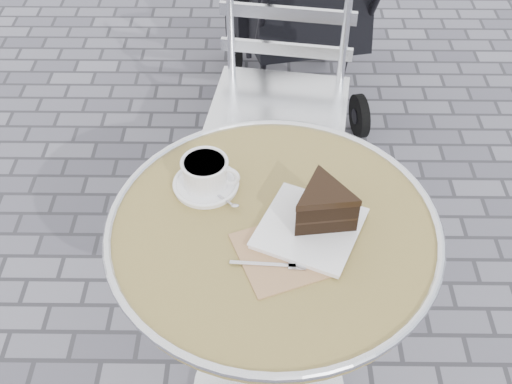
{
  "coord_description": "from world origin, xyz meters",
  "views": [
    {
      "loc": [
        -0.03,
        -0.91,
        1.74
      ],
      "look_at": [
        -0.04,
        0.06,
        0.78
      ],
      "focal_mm": 45.0,
      "sensor_mm": 36.0,
      "label": 1
    }
  ],
  "objects_px": {
    "cafe_table": "(272,275)",
    "bistro_chair": "(283,69)",
    "cappuccino_set": "(206,176)",
    "cake_plate_set": "(320,211)"
  },
  "relations": [
    {
      "from": "cake_plate_set",
      "to": "cafe_table",
      "type": "bearing_deg",
      "value": -156.71
    },
    {
      "from": "cafe_table",
      "to": "bistro_chair",
      "type": "height_order",
      "value": "bistro_chair"
    },
    {
      "from": "cappuccino_set",
      "to": "cake_plate_set",
      "type": "xyz_separation_m",
      "value": [
        0.24,
        -0.12,
        0.02
      ]
    },
    {
      "from": "cafe_table",
      "to": "cappuccino_set",
      "type": "height_order",
      "value": "cappuccino_set"
    },
    {
      "from": "cafe_table",
      "to": "bistro_chair",
      "type": "xyz_separation_m",
      "value": [
        0.04,
        0.8,
        0.02
      ]
    },
    {
      "from": "bistro_chair",
      "to": "cappuccino_set",
      "type": "bearing_deg",
      "value": -97.1
    },
    {
      "from": "cafe_table",
      "to": "cappuccino_set",
      "type": "relative_size",
      "value": 4.84
    },
    {
      "from": "cafe_table",
      "to": "cappuccino_set",
      "type": "xyz_separation_m",
      "value": [
        -0.15,
        0.12,
        0.2
      ]
    },
    {
      "from": "bistro_chair",
      "to": "cake_plate_set",
      "type": "bearing_deg",
      "value": -77.63
    },
    {
      "from": "cappuccino_set",
      "to": "cake_plate_set",
      "type": "distance_m",
      "value": 0.27
    }
  ]
}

